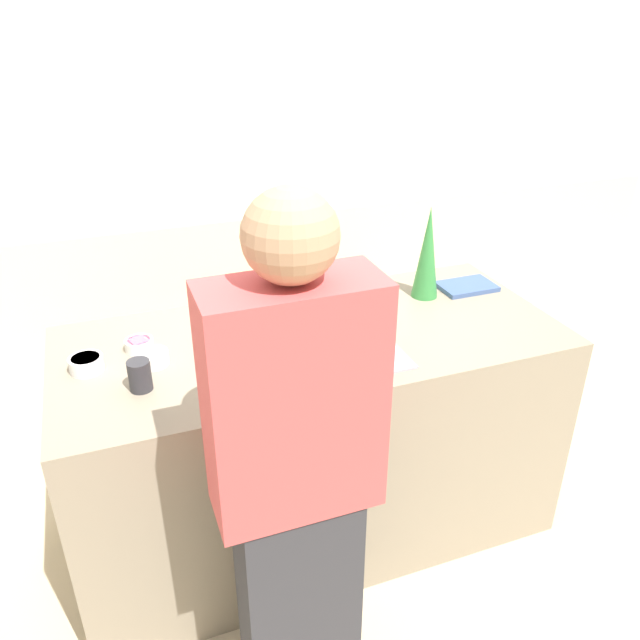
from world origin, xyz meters
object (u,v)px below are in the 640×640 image
cookbook (467,286)px  baking_tray (345,355)px  gingerbread_house (346,326)px  candy_bowl_near_tray_right (231,316)px  candy_bowl_behind_tray (139,344)px  mug (140,375)px  decorative_tree (427,253)px  person (295,483)px  candy_bowl_far_right (352,299)px  candy_bowl_far_left (86,363)px  candy_bowl_near_tray_left (153,357)px  candy_bowl_center_rear (302,294)px

cookbook → baking_tray: bearing=-153.8°
gingerbread_house → candy_bowl_near_tray_right: size_ratio=2.22×
candy_bowl_behind_tray → mug: 0.26m
cookbook → decorative_tree: bearing=-179.8°
gingerbread_house → cookbook: gingerbread_house is taller
person → gingerbread_house: bearing=54.9°
baking_tray → candy_bowl_far_right: 0.41m
gingerbread_house → person: size_ratio=0.17×
candy_bowl_far_right → person: person is taller
decorative_tree → person: (-0.85, -0.85, -0.24)m
candy_bowl_near_tray_right → candy_bowl_behind_tray: size_ratio=1.28×
candy_bowl_behind_tray → cookbook: candy_bowl_behind_tray is taller
gingerbread_house → decorative_tree: decorative_tree is taller
baking_tray → gingerbread_house: 0.12m
candy_bowl_far_left → candy_bowl_far_right: bearing=8.5°
candy_bowl_far_left → cookbook: (1.56, 0.13, -0.02)m
baking_tray → mug: bearing=176.8°
candy_bowl_near_tray_right → cookbook: (1.02, -0.04, -0.02)m
candy_bowl_near_tray_right → candy_bowl_behind_tray: bearing=-165.3°
candy_bowl_near_tray_right → cookbook: size_ratio=0.54×
decorative_tree → person: bearing=-135.1°
cookbook → mug: (-1.40, -0.31, 0.04)m
person → candy_bowl_near_tray_right: bearing=87.6°
decorative_tree → candy_bowl_near_tray_right: bearing=177.0°
candy_bowl_near_tray_right → mug: (-0.37, -0.35, 0.03)m
candy_bowl_behind_tray → candy_bowl_near_tray_right: bearing=14.7°
candy_bowl_near_tray_left → candy_bowl_near_tray_right: candy_bowl_near_tray_right is taller
candy_bowl_near_tray_left → candy_bowl_far_right: bearing=12.9°
baking_tray → candy_bowl_behind_tray: (-0.67, 0.30, 0.02)m
candy_bowl_near_tray_left → candy_bowl_far_right: 0.84m
candy_bowl_near_tray_right → candy_bowl_near_tray_left: bearing=-146.9°
gingerbread_house → candy_bowl_center_rear: size_ratio=2.05×
cookbook → candy_bowl_far_left: bearing=-175.1°
gingerbread_house → cookbook: 0.80m
cookbook → mug: size_ratio=2.30×
baking_tray → cookbook: bearing=26.2°
candy_bowl_near_tray_left → mug: size_ratio=1.06×
baking_tray → candy_bowl_center_rear: candy_bowl_center_rear is taller
candy_bowl_behind_tray → mug: size_ratio=0.98×
gingerbread_house → mug: size_ratio=2.77×
candy_bowl_far_right → cookbook: (0.53, -0.02, -0.02)m
candy_bowl_near_tray_left → cookbook: 1.35m
baking_tray → cookbook: cookbook is taller
candy_bowl_near_tray_left → candy_bowl_center_rear: (0.65, 0.32, -0.00)m
gingerbread_house → mug: 0.69m
candy_bowl_far_left → candy_bowl_center_rear: bearing=18.1°
cookbook → candy_bowl_near_tray_right: bearing=177.6°
decorative_tree → candy_bowl_far_right: bearing=176.2°
candy_bowl_near_tray_left → candy_bowl_far_right: candy_bowl_far_right is taller
candy_bowl_far_right → candy_bowl_behind_tray: (-0.85, -0.07, -0.00)m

